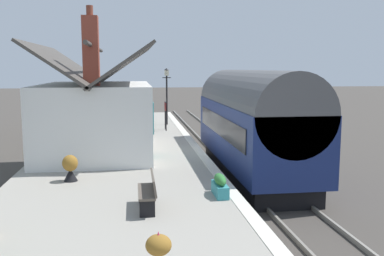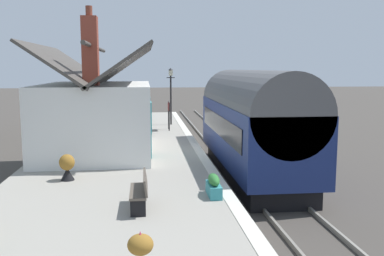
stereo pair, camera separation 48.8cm
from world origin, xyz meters
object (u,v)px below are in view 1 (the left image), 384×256
station_sign_board (166,109)px  station_building (97,115)px  planter_edge_far (220,185)px  planter_edge_near (159,256)px  bench_by_lamp (149,190)px  train (252,122)px  bench_near_building (136,115)px  planter_under_sign (70,168)px  planter_bench_left (144,124)px  lamp_post_platform (167,85)px

station_sign_board → station_building: bearing=151.4°
planter_edge_far → planter_edge_near: planter_edge_near is taller
bench_by_lamp → train: bearing=-34.3°
train → station_building: size_ratio=1.38×
station_building → planter_edge_near: (-10.93, -1.83, -1.16)m
station_building → bench_near_building: bearing=-9.4°
bench_by_lamp → planter_under_sign: bearing=37.4°
station_building → station_sign_board: size_ratio=4.50×
bench_near_building → planter_edge_near: 20.68m
planter_bench_left → station_sign_board: station_sign_board is taller
bench_by_lamp → planter_edge_far: bearing=-65.8°
lamp_post_platform → station_building: bearing=157.1°
station_building → station_sign_board: (5.96, -3.25, -0.35)m
planter_under_sign → station_building: bearing=-6.1°
planter_edge_far → train: bearing=-23.8°
train → planter_bench_left: 7.94m
planter_edge_far → planter_edge_near: 4.75m
bench_by_lamp → planter_edge_far: size_ratio=1.51×
train → bench_near_building: bearing=23.3°
station_building → planter_edge_near: bearing=-170.5°
train → bench_by_lamp: train is taller
train → lamp_post_platform: 9.73m
bench_near_building → station_sign_board: bearing=-156.6°
bench_by_lamp → lamp_post_platform: 15.97m
planter_edge_far → station_building: bearing=29.7°
planter_edge_far → bench_near_building: bearing=7.5°
bench_near_building → planter_edge_far: 16.48m
planter_under_sign → planter_bench_left: 10.50m
planter_under_sign → planter_edge_near: bearing=-160.3°
planter_edge_far → planter_bench_left: planter_bench_left is taller
station_sign_board → planter_edge_far: bearing=-177.7°
bench_by_lamp → station_sign_board: size_ratio=0.89×
planter_edge_far → station_sign_board: (12.56, 0.51, 0.91)m
station_building → planter_bench_left: bearing=-19.6°
bench_by_lamp → bench_near_building: bearing=0.6°
station_building → planter_edge_far: size_ratio=7.62×
planter_under_sign → station_sign_board: station_sign_board is taller
train → bench_by_lamp: (-6.49, 4.43, -0.77)m
train → planter_under_sign: 7.62m
bench_by_lamp → bench_near_building: (17.21, 0.19, 0.00)m
bench_near_building → planter_bench_left: bench_near_building is taller
station_building → bench_near_building: 9.93m
station_sign_board → train: bearing=-156.7°
planter_bench_left → station_building: bearing=160.4°
station_building → planter_under_sign: bearing=173.9°
lamp_post_platform → train: bearing=-163.6°
bench_near_building → lamp_post_platform: size_ratio=0.41×
train → planter_edge_far: 6.21m
train → bench_near_building: train is taller
station_building → station_sign_board: bearing=-28.6°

